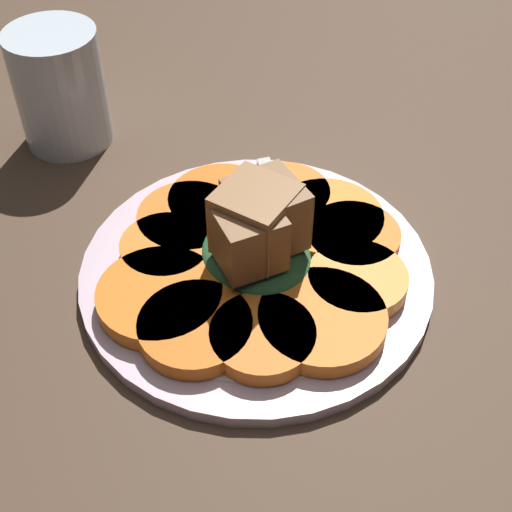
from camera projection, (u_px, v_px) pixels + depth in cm
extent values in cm
cube|color=#4C3828|center=(256.00, 286.00, 52.01)|extent=(120.00, 120.00, 2.00)
cylinder|color=silver|center=(256.00, 272.00, 50.95)|extent=(25.02, 25.02, 1.00)
cylinder|color=white|center=(256.00, 271.00, 50.92)|extent=(20.02, 20.02, 1.00)
cylinder|color=#F99438|center=(357.00, 280.00, 48.70)|extent=(6.88, 6.88, 1.24)
cylinder|color=orange|center=(353.00, 238.00, 51.68)|extent=(6.85, 6.85, 1.24)
cylinder|color=orange|center=(323.00, 217.00, 53.30)|extent=(8.37, 8.37, 1.24)
cylinder|color=orange|center=(284.00, 196.00, 54.97)|extent=(7.09, 7.09, 1.24)
cylinder|color=orange|center=(222.00, 203.00, 54.43)|extent=(8.15, 8.15, 1.24)
cylinder|color=orange|center=(189.00, 220.00, 53.06)|extent=(7.69, 7.69, 1.24)
cylinder|color=orange|center=(166.00, 249.00, 50.86)|extent=(6.55, 6.55, 1.24)
cylinder|color=orange|center=(160.00, 297.00, 47.64)|extent=(8.48, 8.48, 1.24)
cylinder|color=orange|center=(195.00, 328.00, 45.73)|extent=(7.45, 7.45, 1.24)
cylinder|color=orange|center=(263.00, 337.00, 45.21)|extent=(6.82, 6.82, 1.24)
cylinder|color=orange|center=(324.00, 319.00, 46.27)|extent=(8.43, 8.43, 1.24)
ellipsoid|color=#2D6033|center=(256.00, 255.00, 49.77)|extent=(8.22, 7.39, 2.14)
cube|color=brown|center=(248.00, 237.00, 46.54)|extent=(5.00, 5.00, 4.14)
cube|color=olive|center=(257.00, 219.00, 47.32)|extent=(6.05, 6.05, 4.72)
cube|color=brown|center=(267.00, 215.00, 47.69)|extent=(5.28, 5.28, 4.60)
cube|color=silver|center=(286.00, 204.00, 54.95)|extent=(11.34, 5.22, 0.40)
cube|color=silver|center=(316.00, 262.00, 50.51)|extent=(2.15, 2.67, 0.40)
cube|color=silver|center=(345.00, 289.00, 48.68)|extent=(4.42, 1.94, 0.40)
cube|color=silver|center=(336.00, 291.00, 48.55)|extent=(4.42, 1.94, 0.40)
cube|color=silver|center=(326.00, 293.00, 48.41)|extent=(4.42, 1.94, 0.40)
cube|color=silver|center=(317.00, 296.00, 48.27)|extent=(4.42, 1.94, 0.40)
cylinder|color=silver|center=(60.00, 88.00, 59.74)|extent=(7.59, 7.59, 10.07)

